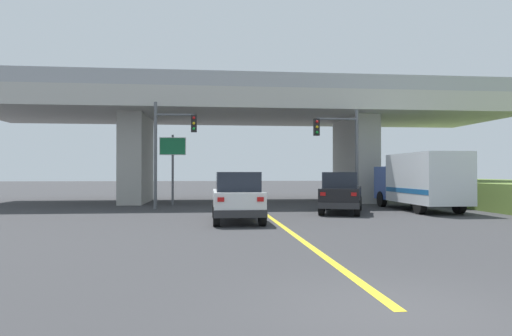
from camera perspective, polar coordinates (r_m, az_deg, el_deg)
name	(u,v)px	position (r m, az deg, el deg)	size (l,w,h in m)	color
ground	(248,202)	(31.63, -0.95, -4.21)	(160.00, 160.00, 0.00)	#353538
overpass_bridge	(248,118)	(31.79, -0.95, 6.20)	(35.44, 10.21, 7.89)	#B7B5AD
lane_divider_stripe	(279,224)	(17.95, 2.91, -6.95)	(0.20, 22.61, 0.01)	yellow
suv_lead	(237,197)	(18.65, -2.37, -3.61)	(1.97, 4.42, 2.02)	silver
suv_crossing	(341,192)	(23.16, 10.57, -3.01)	(3.33, 5.02, 2.02)	black
box_truck	(420,181)	(25.62, 19.75, -1.47)	(2.33, 7.09, 2.99)	navy
traffic_signal_nearside	(343,145)	(26.43, 10.72, 2.84)	(2.58, 0.36, 5.58)	#56595E
traffic_signal_farside	(169,142)	(25.81, -10.81, 3.19)	(2.35, 0.36, 5.90)	#56595E
highway_sign	(173,153)	(28.67, -10.32, 1.80)	(1.61, 0.17, 4.34)	#56595E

